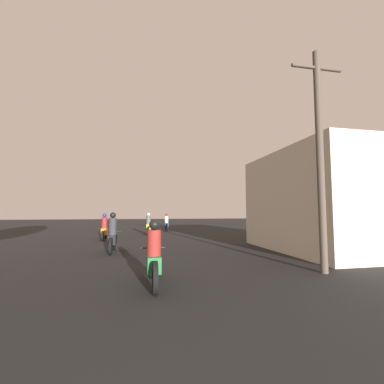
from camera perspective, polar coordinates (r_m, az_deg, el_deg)
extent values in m
cylinder|color=black|center=(6.88, -8.82, -15.65)|extent=(0.10, 0.67, 0.67)
cylinder|color=black|center=(5.59, -8.20, -18.32)|extent=(0.10, 0.67, 0.67)
cube|color=#1E6B33|center=(6.20, -8.53, -15.24)|extent=(0.30, 0.89, 0.36)
cylinder|color=black|center=(6.58, -8.68, -12.14)|extent=(0.60, 0.04, 0.04)
cylinder|color=maroon|center=(6.04, -8.43, -11.06)|extent=(0.32, 0.32, 0.57)
sphere|color=black|center=(6.01, -8.39, -7.20)|extent=(0.24, 0.24, 0.24)
cylinder|color=black|center=(11.99, -16.93, -10.66)|extent=(0.10, 0.67, 0.67)
cylinder|color=black|center=(10.69, -17.63, -11.44)|extent=(0.10, 0.67, 0.67)
cube|color=black|center=(11.32, -17.24, -10.05)|extent=(0.30, 0.80, 0.39)
cylinder|color=black|center=(11.72, -16.99, -8.40)|extent=(0.60, 0.04, 0.04)
cylinder|color=#2D2D33|center=(11.20, -17.22, -7.33)|extent=(0.32, 0.32, 0.69)
sphere|color=black|center=(11.18, -17.17, -4.95)|extent=(0.24, 0.24, 0.24)
cylinder|color=black|center=(17.26, -18.59, -8.79)|extent=(0.10, 0.57, 0.57)
cylinder|color=black|center=(15.82, -19.27, -9.20)|extent=(0.10, 0.57, 0.57)
cube|color=orange|center=(16.52, -18.90, -8.30)|extent=(0.30, 0.78, 0.40)
cylinder|color=black|center=(16.97, -18.66, -7.18)|extent=(0.60, 0.04, 0.04)
cylinder|color=maroon|center=(16.42, -18.89, -6.48)|extent=(0.32, 0.32, 0.66)
sphere|color=navy|center=(16.40, -18.85, -4.91)|extent=(0.24, 0.24, 0.24)
cylinder|color=black|center=(19.95, -9.74, -8.19)|extent=(0.10, 0.67, 0.67)
cylinder|color=black|center=(18.53, -9.62, -8.49)|extent=(0.10, 0.67, 0.67)
cube|color=gold|center=(19.22, -9.68, -7.71)|extent=(0.30, 0.82, 0.42)
cylinder|color=black|center=(19.67, -9.70, -6.73)|extent=(0.60, 0.04, 0.04)
cylinder|color=#4C514C|center=(19.12, -9.65, -6.19)|extent=(0.32, 0.32, 0.61)
sphere|color=silver|center=(19.11, -9.63, -4.92)|extent=(0.24, 0.24, 0.24)
cylinder|color=black|center=(23.86, -5.88, -7.60)|extent=(0.10, 0.66, 0.66)
cylinder|color=black|center=(22.54, -5.56, -7.80)|extent=(0.10, 0.66, 0.66)
cube|color=#1E389E|center=(23.19, -5.72, -7.22)|extent=(0.30, 0.83, 0.39)
cylinder|color=black|center=(23.61, -5.82, -6.45)|extent=(0.60, 0.04, 0.04)
cylinder|color=silver|center=(23.09, -5.70, -6.05)|extent=(0.32, 0.32, 0.56)
sphere|color=#A51919|center=(23.08, -5.69, -5.05)|extent=(0.24, 0.24, 0.24)
cube|color=beige|center=(13.08, 29.26, -1.86)|extent=(5.72, 6.46, 4.26)
cylinder|color=#4C4238|center=(8.18, 26.59, 6.62)|extent=(0.20, 0.20, 6.36)
cylinder|color=#4C4238|center=(9.06, 25.96, 23.52)|extent=(1.60, 0.10, 0.10)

